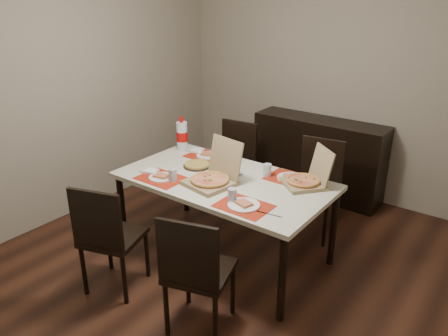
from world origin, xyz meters
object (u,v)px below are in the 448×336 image
(chair_near_left, at_px, (108,235))
(dip_bowl, at_px, (236,173))
(chair_near_right, at_px, (196,270))
(chair_far_right, at_px, (317,183))
(pizza_box_center, at_px, (213,178))
(soda_bottle, at_px, (182,136))
(dining_table, at_px, (224,186))
(sideboard, at_px, (318,157))
(chair_far_left, at_px, (234,161))

(chair_near_left, xyz_separation_m, dip_bowl, (0.43, 1.09, 0.25))
(chair_near_left, bearing_deg, chair_near_right, 4.08)
(chair_near_right, height_order, chair_far_right, same)
(chair_near_right, distance_m, chair_far_right, 1.78)
(pizza_box_center, bearing_deg, soda_bottle, 147.76)
(dining_table, bearing_deg, chair_near_left, -113.17)
(chair_near_left, height_order, chair_far_right, same)
(chair_near_right, bearing_deg, pizza_box_center, 120.19)
(sideboard, xyz_separation_m, chair_far_right, (0.37, -0.80, 0.06))
(dip_bowl, bearing_deg, sideboard, 87.73)
(sideboard, xyz_separation_m, chair_far_left, (-0.62, -0.80, 0.06))
(chair_far_right, xyz_separation_m, soda_bottle, (-1.24, -0.54, 0.38))
(chair_near_left, distance_m, chair_far_right, 2.03)
(pizza_box_center, distance_m, dip_bowl, 0.29)
(soda_bottle, bearing_deg, pizza_box_center, -32.24)
(chair_near_right, bearing_deg, chair_far_right, 88.86)
(sideboard, bearing_deg, dip_bowl, -92.27)
(sideboard, bearing_deg, pizza_box_center, -93.20)
(dining_table, relative_size, chair_far_right, 1.94)
(chair_near_left, height_order, chair_near_right, same)
(chair_near_right, relative_size, soda_bottle, 2.77)
(dining_table, xyz_separation_m, chair_near_right, (0.42, -0.89, -0.17))
(chair_far_left, xyz_separation_m, soda_bottle, (-0.26, -0.54, 0.38))
(soda_bottle, bearing_deg, chair_near_left, -73.74)
(dining_table, xyz_separation_m, chair_far_left, (-0.53, 0.89, -0.17))
(chair_far_right, bearing_deg, dip_bowl, -119.95)
(chair_far_left, bearing_deg, chair_near_right, -61.82)
(pizza_box_center, distance_m, soda_bottle, 0.92)
(dining_table, bearing_deg, chair_far_left, 120.70)
(pizza_box_center, bearing_deg, chair_far_right, 65.38)
(chair_far_left, bearing_deg, dining_table, -59.30)
(sideboard, height_order, dining_table, sideboard)
(chair_far_left, bearing_deg, sideboard, 52.36)
(dining_table, xyz_separation_m, dip_bowl, (0.03, 0.14, 0.08))
(sideboard, distance_m, dining_table, 1.71)
(sideboard, bearing_deg, chair_far_left, -127.64)
(dining_table, relative_size, pizza_box_center, 3.99)
(dip_bowl, relative_size, soda_bottle, 0.31)
(chair_far_left, height_order, chair_far_right, same)
(sideboard, height_order, chair_near_right, chair_near_right)
(pizza_box_center, bearing_deg, chair_near_right, -59.81)
(chair_near_left, relative_size, chair_far_left, 1.00)
(sideboard, distance_m, dip_bowl, 1.58)
(dip_bowl, distance_m, soda_bottle, 0.85)
(chair_near_right, bearing_deg, sideboard, 97.37)
(dining_table, bearing_deg, pizza_box_center, -94.72)
(dining_table, relative_size, dip_bowl, 17.39)
(chair_near_left, relative_size, pizza_box_center, 2.06)
(dining_table, xyz_separation_m, pizza_box_center, (-0.01, -0.14, 0.12))
(pizza_box_center, relative_size, soda_bottle, 1.34)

